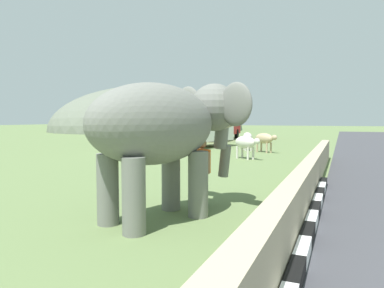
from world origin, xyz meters
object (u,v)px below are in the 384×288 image
at_px(bus_white, 189,120).
at_px(bus_red, 220,119).
at_px(person_handler, 202,168).
at_px(cow_mid, 246,143).
at_px(elephant, 167,127).
at_px(cow_far, 265,139).
at_px(cow_near, 247,138).

height_order(bus_white, bus_red, same).
xyz_separation_m(person_handler, cow_mid, (10.35, 1.54, -0.06)).
distance_m(elephant, cow_far, 15.86).
distance_m(cow_near, cow_far, 1.68).
distance_m(person_handler, cow_far, 14.53).
relative_size(bus_red, cow_far, 5.44).
xyz_separation_m(person_handler, cow_near, (15.45, 2.73, -0.06)).
distance_m(elephant, person_handler, 1.71).
distance_m(bus_red, cow_near, 12.84).
height_order(bus_red, cow_near, bus_red).
bearing_deg(bus_red, cow_mid, -157.13).
bearing_deg(cow_far, elephant, -176.07).
bearing_deg(bus_white, cow_far, -97.60).
bearing_deg(bus_white, elephant, -157.95).
relative_size(person_handler, cow_mid, 0.93).
bearing_deg(elephant, bus_red, 16.27).
bearing_deg(bus_white, cow_near, -86.82).
bearing_deg(cow_near, bus_red, 26.84).
height_order(cow_near, cow_mid, same).
relative_size(bus_white, cow_near, 4.37).
height_order(bus_white, cow_near, bus_white).
relative_size(elephant, bus_white, 0.49).
height_order(bus_white, cow_mid, bus_white).
relative_size(elephant, bus_red, 0.42).
relative_size(bus_white, cow_far, 4.70).
bearing_deg(elephant, cow_near, 8.31).
distance_m(bus_red, cow_mid, 17.96).
bearing_deg(cow_far, person_handler, -174.59).
height_order(person_handler, bus_red, bus_red).
xyz_separation_m(elephant, cow_near, (16.77, 2.45, -1.11)).
bearing_deg(elephant, cow_far, 3.93).
relative_size(person_handler, cow_far, 0.93).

